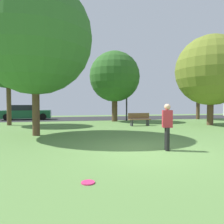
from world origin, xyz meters
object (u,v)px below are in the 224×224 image
oak_tree_right (198,80)px  park_bench (139,119)px  person_thrower (167,125)px  parked_car_green (26,113)px  maple_tree_near (211,71)px  oak_tree_left (8,61)px  oak_tree_center (115,77)px  frisbee_disc (88,182)px  birch_tree_lone (35,37)px  street_lamp_post (127,96)px

oak_tree_right → park_bench: (-7.97, -4.64, -3.50)m
person_thrower → parked_car_green: bearing=130.0°
maple_tree_near → person_thrower: (-7.11, -7.07, -3.14)m
oak_tree_left → oak_tree_center: 8.52m
oak_tree_center → frisbee_disc: 15.25m
oak_tree_center → person_thrower: size_ratio=3.98×
oak_tree_left → frisbee_disc: 14.06m
person_thrower → park_bench: 8.01m
person_thrower → park_bench: bearing=92.3°
birch_tree_lone → street_lamp_post: (6.96, 7.72, -2.54)m
person_thrower → parked_car_green: person_thrower is taller
birch_tree_lone → oak_tree_left: (-2.58, 5.68, -0.15)m
person_thrower → park_bench: (1.86, 7.78, -0.39)m
oak_tree_right → frisbee_disc: (-12.74, -14.77, -3.95)m
birch_tree_lone → oak_tree_left: 6.24m
oak_tree_center → street_lamp_post: size_ratio=1.38×
street_lamp_post → frisbee_disc: bearing=-109.5°
oak_tree_center → frisbee_disc: oak_tree_center is taller
person_thrower → oak_tree_right: bearing=67.4°
oak_tree_left → person_thrower: size_ratio=4.24×
maple_tree_near → street_lamp_post: maple_tree_near is taller
person_thrower → parked_car_green: size_ratio=0.34×
frisbee_disc → street_lamp_post: street_lamp_post is taller
maple_tree_near → oak_tree_center: bearing=141.9°
oak_tree_center → birch_tree_lone: bearing=-128.0°
oak_tree_right → street_lamp_post: 7.79m
oak_tree_left → birch_tree_lone: bearing=-65.6°
oak_tree_right → frisbee_disc: 19.90m
maple_tree_near → oak_tree_left: (-14.42, 3.10, 0.65)m
person_thrower → parked_car_green: 17.21m
maple_tree_near → park_bench: (-5.25, 0.71, -3.53)m
frisbee_disc → parked_car_green: size_ratio=0.06×
oak_tree_center → frisbee_disc: (-3.92, -14.20, -3.96)m
frisbee_disc → oak_tree_left: bearing=109.4°
oak_tree_left → parked_car_green: 6.81m
maple_tree_near → oak_tree_center: size_ratio=1.05×
birch_tree_lone → frisbee_disc: birch_tree_lone is taller
oak_tree_left → park_bench: size_ratio=4.15×
maple_tree_near → street_lamp_post: 7.30m
person_thrower → frisbee_disc: (-2.91, -2.34, -0.84)m
oak_tree_right → parked_car_green: oak_tree_right is taller
frisbee_disc → park_bench: (4.77, 10.13, 0.45)m
maple_tree_near → oak_tree_right: (2.72, 5.35, -0.03)m
street_lamp_post → maple_tree_near: bearing=-46.5°
oak_tree_right → park_bench: 9.86m
birch_tree_lone → park_bench: birch_tree_lone is taller
birch_tree_lone → oak_tree_center: birch_tree_lone is taller
street_lamp_post → parked_car_green: bearing=159.5°
birch_tree_lone → park_bench: (6.59, 3.29, -4.33)m
oak_tree_right → oak_tree_center: bearing=-176.3°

